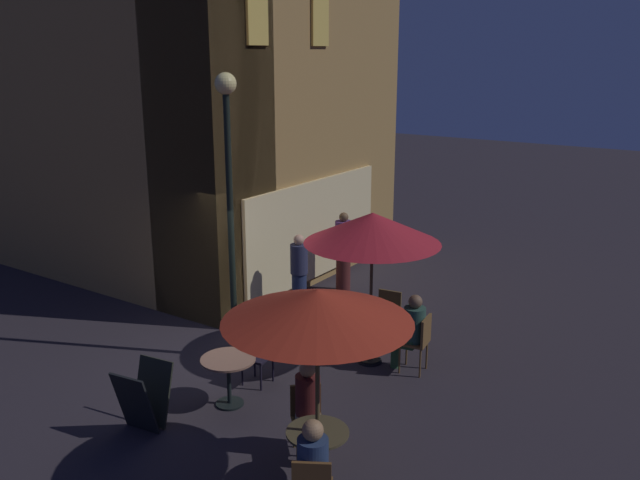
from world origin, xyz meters
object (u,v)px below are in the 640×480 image
object	(u,v)px
patron_seated_1	(313,465)
patron_standing_3	(299,277)
cafe_chair_5	(261,348)
patron_seated_0	(411,328)
menu_sandwich_board	(144,397)
cafe_table_2	(228,370)
patron_seated_2	(308,405)
cafe_table_1	(318,447)
cafe_table_0	(370,333)
cafe_chair_2	(326,322)
cafe_chair_0	(419,338)
patron_standing_4	(343,252)
patio_umbrella_1	(317,307)
street_lamp_near_corner	(229,167)
cafe_chair_4	(307,412)
cafe_chair_1	(388,314)
patio_umbrella_0	(372,229)

from	to	relation	value
patron_seated_1	patron_standing_3	world-z (taller)	patron_standing_3
cafe_chair_5	patron_seated_0	world-z (taller)	patron_seated_0
menu_sandwich_board	patron_seated_1	bearing A→B (deg)	-103.58
cafe_table_2	patron_seated_2	world-z (taller)	patron_seated_2
cafe_table_1	patron_seated_2	world-z (taller)	patron_seated_2
cafe_chair_5	patron_seated_2	size ratio (longest dim) A/B	0.73
cafe_table_0	patron_seated_2	world-z (taller)	patron_seated_2
patron_seated_0	cafe_chair_5	bearing A→B (deg)	34.60
cafe_table_0	cafe_chair_2	bearing A→B (deg)	95.15
cafe_chair_5	patron_seated_1	world-z (taller)	patron_seated_1
patron_seated_1	patron_seated_2	xyz separation A→B (m)	(1.00, 0.76, -0.01)
cafe_chair_0	patron_standing_4	distance (m)	3.90
menu_sandwich_board	patio_umbrella_1	world-z (taller)	patio_umbrella_1
cafe_table_0	cafe_table_2	bearing A→B (deg)	157.19
cafe_table_1	cafe_table_0	bearing A→B (deg)	19.61
patron_seated_0	street_lamp_near_corner	bearing A→B (deg)	16.32
patron_seated_1	patron_seated_2	size ratio (longest dim) A/B	1.01
cafe_chair_4	patron_seated_0	xyz separation A→B (m)	(2.71, -0.09, 0.20)
cafe_table_2	cafe_chair_0	distance (m)	3.02
cafe_chair_0	patron_seated_2	distance (m)	2.84
menu_sandwich_board	cafe_chair_4	xyz separation A→B (m)	(0.80, -2.09, 0.07)
cafe_chair_1	patron_seated_1	size ratio (longest dim) A/B	0.75
cafe_table_2	patron_seated_0	distance (m)	2.93
cafe_table_0	patron_seated_2	distance (m)	2.81
menu_sandwich_board	patron_standing_4	xyz separation A→B (m)	(6.03, 0.66, 0.40)
patio_umbrella_0	cafe_chair_2	world-z (taller)	patio_umbrella_0
cafe_chair_5	patron_standing_4	xyz separation A→B (m)	(4.12, 1.10, 0.31)
patio_umbrella_0	patron_standing_3	size ratio (longest dim) A/B	1.53
patio_umbrella_0	patron_standing_3	distance (m)	2.64
cafe_table_2	cafe_chair_2	xyz separation A→B (m)	(2.24, -0.17, -0.00)
cafe_chair_2	cafe_chair_4	distance (m)	2.91
cafe_chair_1	cafe_chair_2	world-z (taller)	cafe_chair_1
cafe_table_2	patio_umbrella_0	size ratio (longest dim) A/B	0.31
street_lamp_near_corner	cafe_chair_4	size ratio (longest dim) A/B	5.31
cafe_chair_1	patron_standing_3	size ratio (longest dim) A/B	0.58
street_lamp_near_corner	cafe_chair_1	size ratio (longest dim) A/B	4.82
cafe_table_1	cafe_chair_0	distance (m)	3.30
cafe_table_1	cafe_chair_0	xyz separation A→B (m)	(3.29, 0.31, 0.05)
cafe_chair_0	patron_standing_3	size ratio (longest dim) A/B	0.57
patio_umbrella_1	patron_seated_2	distance (m)	1.65
patio_umbrella_0	cafe_chair_1	bearing A→B (deg)	7.26
menu_sandwich_board	patron_standing_3	distance (m)	4.35
cafe_chair_1	patron_seated_0	distance (m)	1.04
street_lamp_near_corner	patron_standing_4	bearing A→B (deg)	3.39
cafe_chair_1	cafe_chair_4	size ratio (longest dim) A/B	1.10
street_lamp_near_corner	patio_umbrella_1	world-z (taller)	street_lamp_near_corner
patron_standing_3	cafe_chair_5	bearing A→B (deg)	-0.12
street_lamp_near_corner	patron_standing_4	xyz separation A→B (m)	(3.70, 0.22, -2.33)
patron_seated_2	patron_standing_4	distance (m)	6.05
cafe_table_2	patio_umbrella_0	world-z (taller)	patio_umbrella_0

